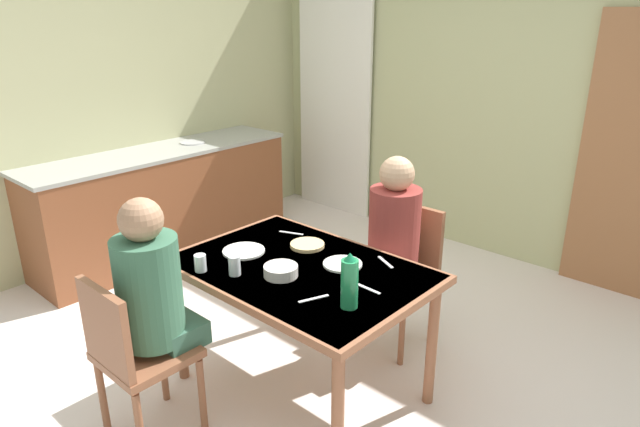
{
  "coord_description": "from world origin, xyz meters",
  "views": [
    {
      "loc": [
        2.02,
        -2.09,
        1.99
      ],
      "look_at": [
        0.23,
        -0.1,
        1.0
      ],
      "focal_mm": 31.19,
      "sensor_mm": 36.0,
      "label": 1
    }
  ],
  "objects": [
    {
      "name": "ground_plane",
      "position": [
        0.0,
        0.0,
        0.0
      ],
      "size": [
        5.91,
        5.91,
        0.0
      ],
      "primitive_type": "plane",
      "color": "silver"
    },
    {
      "name": "wall_back",
      "position": [
        0.0,
        2.24,
        1.38
      ],
      "size": [
        4.75,
        0.1,
        2.77
      ],
      "primitive_type": "cube",
      "color": "#B2B584",
      "rests_on": "ground_plane"
    },
    {
      "name": "wall_left",
      "position": [
        -2.27,
        0.56,
        1.38
      ],
      "size": [
        0.1,
        3.36,
        2.77
      ],
      "primitive_type": "cube",
      "color": "#B6B586",
      "rests_on": "ground_plane"
    },
    {
      "name": "door_wooden",
      "position": [
        1.17,
        2.16,
        1.0
      ],
      "size": [
        0.8,
        0.05,
        2.0
      ],
      "primitive_type": "cube",
      "color": "#98623D",
      "rests_on": "ground_plane"
    },
    {
      "name": "curtain_panel",
      "position": [
        -1.6,
        2.14,
        1.16
      ],
      "size": [
        0.9,
        0.03,
        2.33
      ],
      "primitive_type": "cube",
      "color": "white",
      "rests_on": "ground_plane"
    },
    {
      "name": "kitchen_counter",
      "position": [
        -1.94,
        0.33,
        0.45
      ],
      "size": [
        0.61,
        2.25,
        0.91
      ],
      "color": "brown",
      "rests_on": "ground_plane"
    },
    {
      "name": "dining_table",
      "position": [
        0.23,
        -0.25,
        0.67
      ],
      "size": [
        1.29,
        0.89,
        0.75
      ],
      "color": "brown",
      "rests_on": "ground_plane"
    },
    {
      "name": "chair_near_diner",
      "position": [
        -0.09,
        -1.05,
        0.5
      ],
      "size": [
        0.4,
        0.4,
        0.87
      ],
      "color": "brown",
      "rests_on": "ground_plane"
    },
    {
      "name": "chair_far_diner",
      "position": [
        0.33,
        0.55,
        0.5
      ],
      "size": [
        0.4,
        0.4,
        0.87
      ],
      "rotation": [
        0.0,
        0.0,
        3.14
      ],
      "color": "brown",
      "rests_on": "ground_plane"
    },
    {
      "name": "person_near_diner",
      "position": [
        -0.09,
        -0.91,
        0.78
      ],
      "size": [
        0.3,
        0.37,
        0.77
      ],
      "color": "#345D4A",
      "rests_on": "ground_plane"
    },
    {
      "name": "person_far_diner",
      "position": [
        0.33,
        0.41,
        0.78
      ],
      "size": [
        0.3,
        0.37,
        0.77
      ],
      "rotation": [
        0.0,
        0.0,
        3.14
      ],
      "color": "#963C2E",
      "rests_on": "ground_plane"
    },
    {
      "name": "water_bottle_green_near",
      "position": [
        0.67,
        -0.4,
        0.87
      ],
      "size": [
        0.08,
        0.08,
        0.26
      ],
      "color": "#21844C",
      "rests_on": "dining_table"
    },
    {
      "name": "serving_bowl_center",
      "position": [
        0.23,
        -0.39,
        0.78
      ],
      "size": [
        0.17,
        0.17,
        0.05
      ],
      "primitive_type": "cylinder",
      "color": "silver",
      "rests_on": "dining_table"
    },
    {
      "name": "dinner_plate_near_left",
      "position": [
        -0.13,
        -0.32,
        0.76
      ],
      "size": [
        0.23,
        0.23,
        0.01
      ],
      "primitive_type": "cylinder",
      "color": "white",
      "rests_on": "dining_table"
    },
    {
      "name": "dinner_plate_near_right",
      "position": [
        0.37,
        -0.09,
        0.76
      ],
      "size": [
        0.2,
        0.2,
        0.01
      ],
      "primitive_type": "cylinder",
      "color": "white",
      "rests_on": "dining_table"
    },
    {
      "name": "drinking_glass_by_near_diner",
      "position": [
        0.05,
        -0.53,
        0.8
      ],
      "size": [
        0.06,
        0.06,
        0.1
      ],
      "primitive_type": "cylinder",
      "color": "silver",
      "rests_on": "dining_table"
    },
    {
      "name": "drinking_glass_by_far_diner",
      "position": [
        -0.11,
        -0.62,
        0.79
      ],
      "size": [
        0.06,
        0.06,
        0.09
      ],
      "primitive_type": "cylinder",
      "color": "silver",
      "rests_on": "dining_table"
    },
    {
      "name": "bread_plate_sliced",
      "position": [
        0.08,
        -0.04,
        0.76
      ],
      "size": [
        0.19,
        0.19,
        0.02
      ],
      "primitive_type": "cylinder",
      "color": "#DBB77A",
      "rests_on": "dining_table"
    },
    {
      "name": "cutlery_knife_near",
      "position": [
        -0.13,
        0.04,
        0.75
      ],
      "size": [
        0.15,
        0.07,
        0.0
      ],
      "primitive_type": "cube",
      "rotation": [
        0.0,
        0.0,
        3.53
      ],
      "color": "silver",
      "rests_on": "dining_table"
    },
    {
      "name": "cutlery_fork_near",
      "position": [
        0.63,
        -0.21,
        0.75
      ],
      "size": [
        0.15,
        0.02,
        0.0
      ],
      "primitive_type": "cube",
      "rotation": [
        0.0,
        0.0,
        3.1
      ],
      "color": "silver",
      "rests_on": "dining_table"
    },
    {
      "name": "cutlery_knife_far",
      "position": [
        0.51,
        -0.45,
        0.75
      ],
      "size": [
        0.07,
        0.15,
        0.0
      ],
      "primitive_type": "cube",
      "rotation": [
        0.0,
        0.0,
        1.19
      ],
      "color": "silver",
      "rests_on": "dining_table"
    },
    {
      "name": "cutlery_fork_far",
      "position": [
        0.52,
        0.08,
        0.75
      ],
      "size": [
        0.14,
        0.08,
        0.0
      ],
      "primitive_type": "cube",
      "rotation": [
        0.0,
        0.0,
        5.82
      ],
      "color": "silver",
      "rests_on": "dining_table"
    }
  ]
}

